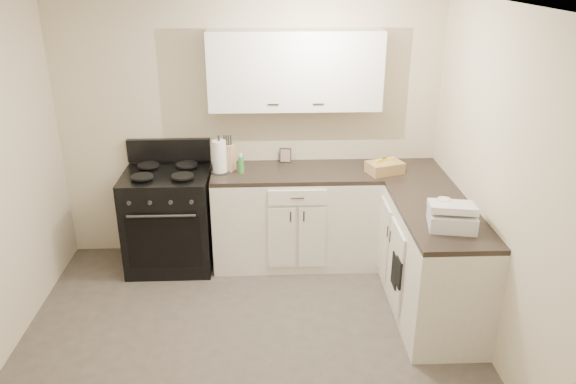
{
  "coord_description": "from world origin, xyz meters",
  "views": [
    {
      "loc": [
        0.15,
        -3.37,
        2.77
      ],
      "look_at": [
        0.33,
        0.85,
        1.0
      ],
      "focal_mm": 35.0,
      "sensor_mm": 36.0,
      "label": 1
    }
  ],
  "objects_px": {
    "stove": "(170,221)",
    "paper_towel": "(220,157)",
    "wicker_basket": "(385,167)",
    "knife_block": "(228,158)",
    "countertop_grill": "(452,219)"
  },
  "relations": [
    {
      "from": "countertop_grill",
      "to": "stove",
      "type": "bearing_deg",
      "value": 162.95
    },
    {
      "from": "knife_block",
      "to": "countertop_grill",
      "type": "distance_m",
      "value": 2.12
    },
    {
      "from": "stove",
      "to": "wicker_basket",
      "type": "bearing_deg",
      "value": -1.89
    },
    {
      "from": "wicker_basket",
      "to": "countertop_grill",
      "type": "xyz_separation_m",
      "value": [
        0.27,
        -1.12,
        0.01
      ]
    },
    {
      "from": "paper_towel",
      "to": "wicker_basket",
      "type": "height_order",
      "value": "paper_towel"
    },
    {
      "from": "stove",
      "to": "wicker_basket",
      "type": "xyz_separation_m",
      "value": [
        2.01,
        -0.07,
        0.53
      ]
    },
    {
      "from": "stove",
      "to": "paper_towel",
      "type": "distance_m",
      "value": 0.81
    },
    {
      "from": "knife_block",
      "to": "wicker_basket",
      "type": "bearing_deg",
      "value": 18.43
    },
    {
      "from": "wicker_basket",
      "to": "stove",
      "type": "bearing_deg",
      "value": 178.11
    },
    {
      "from": "paper_towel",
      "to": "countertop_grill",
      "type": "distance_m",
      "value": 2.14
    },
    {
      "from": "paper_towel",
      "to": "countertop_grill",
      "type": "height_order",
      "value": "paper_towel"
    },
    {
      "from": "knife_block",
      "to": "wicker_basket",
      "type": "xyz_separation_m",
      "value": [
        1.44,
        -0.13,
        -0.07
      ]
    },
    {
      "from": "paper_towel",
      "to": "countertop_grill",
      "type": "bearing_deg",
      "value": -33.98
    },
    {
      "from": "stove",
      "to": "countertop_grill",
      "type": "relative_size",
      "value": 2.89
    },
    {
      "from": "paper_towel",
      "to": "stove",
      "type": "bearing_deg",
      "value": -179.34
    }
  ]
}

